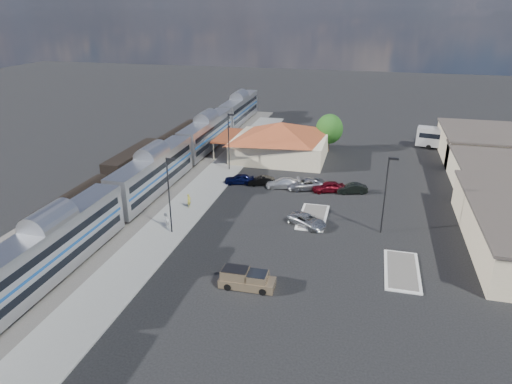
% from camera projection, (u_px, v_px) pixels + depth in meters
% --- Properties ---
extents(ground, '(280.00, 280.00, 0.00)m').
position_uv_depth(ground, '(277.00, 221.00, 54.69)').
color(ground, black).
rests_on(ground, ground).
extents(railbed, '(16.00, 100.00, 0.12)m').
position_uv_depth(railbed, '(148.00, 182.00, 66.58)').
color(railbed, '#4C4944').
rests_on(railbed, ground).
extents(platform, '(5.50, 92.00, 0.18)m').
position_uv_depth(platform, '(201.00, 193.00, 62.74)').
color(platform, gray).
rests_on(platform, ground).
extents(passenger_train, '(3.00, 104.00, 5.55)m').
position_uv_depth(passenger_train, '(154.00, 174.00, 61.55)').
color(passenger_train, silver).
rests_on(passenger_train, ground).
extents(freight_cars, '(2.80, 46.00, 4.00)m').
position_uv_depth(freight_cars, '(135.00, 164.00, 68.47)').
color(freight_cars, black).
rests_on(freight_cars, ground).
extents(station_depot, '(18.35, 12.24, 6.20)m').
position_uv_depth(station_depot, '(280.00, 140.00, 76.06)').
color(station_depot, '#BFB38B').
rests_on(station_depot, ground).
extents(buildings_east, '(14.40, 51.40, 4.80)m').
position_uv_depth(buildings_east, '(507.00, 182.00, 60.32)').
color(buildings_east, '#C6B28C').
rests_on(buildings_east, ground).
extents(traffic_island_south, '(3.30, 7.50, 0.21)m').
position_uv_depth(traffic_island_south, '(313.00, 217.00, 55.54)').
color(traffic_island_south, silver).
rests_on(traffic_island_south, ground).
extents(traffic_island_north, '(3.30, 7.50, 0.21)m').
position_uv_depth(traffic_island_north, '(402.00, 270.00, 44.31)').
color(traffic_island_north, silver).
rests_on(traffic_island_north, ground).
extents(lamp_plat_s, '(1.08, 0.25, 9.00)m').
position_uv_depth(lamp_plat_s, '(169.00, 190.00, 49.73)').
color(lamp_plat_s, black).
rests_on(lamp_plat_s, ground).
extents(lamp_plat_n, '(1.08, 0.25, 9.00)m').
position_uv_depth(lamp_plat_n, '(229.00, 137.00, 69.47)').
color(lamp_plat_n, black).
rests_on(lamp_plat_n, ground).
extents(lamp_lot, '(1.08, 0.25, 9.00)m').
position_uv_depth(lamp_lot, '(386.00, 189.00, 49.93)').
color(lamp_lot, black).
rests_on(lamp_lot, ground).
extents(tree_depot, '(4.71, 4.71, 6.63)m').
position_uv_depth(tree_depot, '(329.00, 129.00, 79.40)').
color(tree_depot, '#382314').
rests_on(tree_depot, ground).
extents(pickup_truck, '(5.11, 1.98, 1.76)m').
position_uv_depth(pickup_truck, '(247.00, 280.00, 41.53)').
color(pickup_truck, '#9F8561').
rests_on(pickup_truck, ground).
extents(suv, '(5.34, 4.50, 1.36)m').
position_uv_depth(suv, '(307.00, 220.00, 53.30)').
color(suv, '#ABAFB4').
rests_on(suv, ground).
extents(coach_bus, '(11.86, 4.45, 3.72)m').
position_uv_depth(coach_bus, '(451.00, 138.00, 80.76)').
color(coach_bus, silver).
rests_on(coach_bus, ground).
extents(person_a, '(0.58, 0.73, 1.75)m').
position_uv_depth(person_a, '(189.00, 201.00, 57.74)').
color(person_a, gold).
rests_on(person_a, platform).
extents(person_b, '(0.73, 0.90, 1.73)m').
position_uv_depth(person_b, '(166.00, 220.00, 52.67)').
color(person_b, white).
rests_on(person_b, platform).
extents(parked_car_a, '(4.57, 2.83, 1.45)m').
position_uv_depth(parked_car_a, '(239.00, 179.00, 65.87)').
color(parked_car_a, '#0C113D').
rests_on(parked_car_a, ground).
extents(parked_car_b, '(4.14, 2.47, 1.29)m').
position_uv_depth(parked_car_b, '(261.00, 181.00, 65.45)').
color(parked_car_b, black).
rests_on(parked_car_b, ground).
extents(parked_car_c, '(5.16, 3.17, 1.40)m').
position_uv_depth(parked_car_c, '(283.00, 183.00, 64.44)').
color(parked_car_c, silver).
rests_on(parked_car_c, ground).
extents(parked_car_d, '(5.98, 4.40, 1.51)m').
position_uv_depth(parked_car_d, '(306.00, 184.00, 63.97)').
color(parked_car_d, gray).
rests_on(parked_car_d, ground).
extents(parked_car_e, '(4.76, 3.11, 1.51)m').
position_uv_depth(parked_car_e, '(328.00, 187.00, 62.98)').
color(parked_car_e, maroon).
rests_on(parked_car_e, ground).
extents(parked_car_f, '(4.41, 2.56, 1.37)m').
position_uv_depth(parked_car_f, '(352.00, 189.00, 62.55)').
color(parked_car_f, black).
rests_on(parked_car_f, ground).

